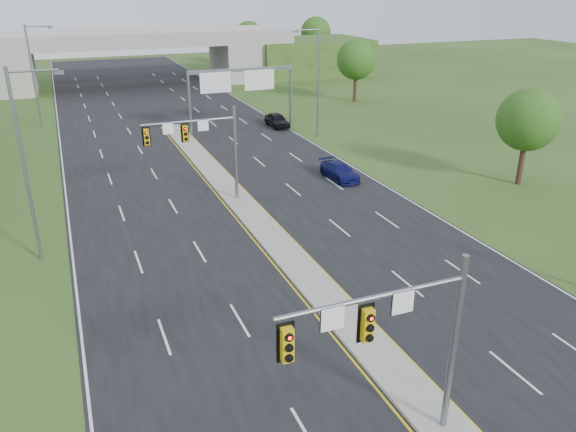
# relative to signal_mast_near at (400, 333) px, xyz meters

# --- Properties ---
(ground) EXTENTS (240.00, 240.00, 0.00)m
(ground) POSITION_rel_signal_mast_near_xyz_m (2.26, 0.07, -4.73)
(ground) COLOR #2A481A
(ground) RESTS_ON ground
(road) EXTENTS (24.00, 160.00, 0.02)m
(road) POSITION_rel_signal_mast_near_xyz_m (2.26, 35.07, -4.72)
(road) COLOR black
(road) RESTS_ON ground
(median) EXTENTS (2.00, 54.00, 0.16)m
(median) POSITION_rel_signal_mast_near_xyz_m (2.26, 23.07, -4.63)
(median) COLOR gray
(median) RESTS_ON road
(lane_markings) EXTENTS (23.72, 160.00, 0.01)m
(lane_markings) POSITION_rel_signal_mast_near_xyz_m (1.66, 28.99, -4.70)
(lane_markings) COLOR gold
(lane_markings) RESTS_ON road
(signal_mast_near) EXTENTS (6.62, 0.60, 7.00)m
(signal_mast_near) POSITION_rel_signal_mast_near_xyz_m (0.00, 0.00, 0.00)
(signal_mast_near) COLOR slate
(signal_mast_near) RESTS_ON ground
(signal_mast_far) EXTENTS (6.62, 0.60, 7.00)m
(signal_mast_far) POSITION_rel_signal_mast_near_xyz_m (0.00, 25.00, 0.00)
(signal_mast_far) COLOR slate
(signal_mast_far) RESTS_ON ground
(sign_gantry) EXTENTS (11.58, 0.44, 6.67)m
(sign_gantry) POSITION_rel_signal_mast_near_xyz_m (8.95, 44.99, 0.51)
(sign_gantry) COLOR slate
(sign_gantry) RESTS_ON ground
(overpass) EXTENTS (80.00, 14.00, 8.10)m
(overpass) POSITION_rel_signal_mast_near_xyz_m (2.26, 80.07, -1.17)
(overpass) COLOR gray
(overpass) RESTS_ON ground
(lightpole_l_mid) EXTENTS (2.85, 0.25, 11.00)m
(lightpole_l_mid) POSITION_rel_signal_mast_near_xyz_m (-11.03, 20.07, 1.38)
(lightpole_l_mid) COLOR slate
(lightpole_l_mid) RESTS_ON ground
(lightpole_l_far) EXTENTS (2.85, 0.25, 11.00)m
(lightpole_l_far) POSITION_rel_signal_mast_near_xyz_m (-11.03, 55.07, 1.38)
(lightpole_l_far) COLOR slate
(lightpole_l_far) RESTS_ON ground
(lightpole_r_far) EXTENTS (2.85, 0.25, 11.00)m
(lightpole_r_far) POSITION_rel_signal_mast_near_xyz_m (15.56, 40.07, 1.38)
(lightpole_r_far) COLOR slate
(lightpole_r_far) RESTS_ON ground
(tree_r_near) EXTENTS (4.80, 4.80, 7.60)m
(tree_r_near) POSITION_rel_signal_mast_near_xyz_m (24.26, 20.07, 0.45)
(tree_r_near) COLOR #382316
(tree_r_near) RESTS_ON ground
(tree_r_mid) EXTENTS (5.20, 5.20, 8.12)m
(tree_r_mid) POSITION_rel_signal_mast_near_xyz_m (28.26, 55.07, 0.78)
(tree_r_mid) COLOR #382316
(tree_r_mid) RESTS_ON ground
(tree_back_c) EXTENTS (5.60, 5.60, 8.32)m
(tree_back_c) POSITION_rel_signal_mast_near_xyz_m (26.26, 94.07, 0.78)
(tree_back_c) COLOR #382316
(tree_back_c) RESTS_ON ground
(tree_back_d) EXTENTS (6.00, 6.00, 8.85)m
(tree_back_d) POSITION_rel_signal_mast_near_xyz_m (40.26, 94.07, 1.11)
(tree_back_d) COLOR #382316
(tree_back_d) RESTS_ON ground
(car_far_b) EXTENTS (2.08, 4.55, 1.29)m
(car_far_b) POSITION_rel_signal_mast_near_xyz_m (11.50, 26.56, -4.06)
(car_far_b) COLOR #0C0F4C
(car_far_b) RESTS_ON road
(car_far_c) EXTENTS (1.79, 4.41, 1.50)m
(car_far_c) POSITION_rel_signal_mast_near_xyz_m (13.26, 45.41, -3.96)
(car_far_c) COLOR black
(car_far_c) RESTS_ON road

